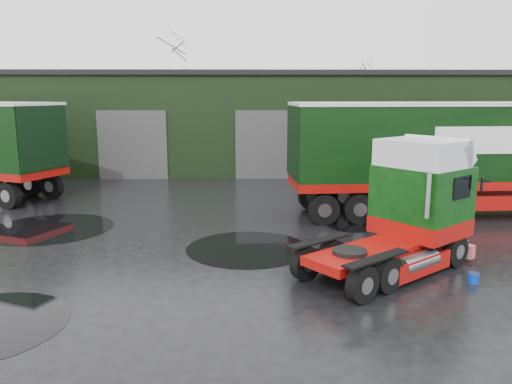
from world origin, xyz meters
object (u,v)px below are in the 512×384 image
hero_tractor (386,209)px  lorry_right (458,159)px  warehouse (266,120)px  wash_bucket (473,278)px  tree_back_a (172,96)px  tree_back_b (351,107)px

hero_tractor → lorry_right: 8.45m
warehouse → wash_bucket: warehouse is taller
tree_back_a → tree_back_b: bearing=0.0°
wash_bucket → warehouse: bearing=101.7°
tree_back_b → lorry_right: bearing=-91.5°
hero_tractor → tree_back_a: (-10.50, 31.91, 2.90)m
warehouse → wash_bucket: size_ratio=110.56×
hero_tractor → tree_back_b: tree_back_b is taller
warehouse → hero_tractor: size_ratio=5.43×
tree_back_b → tree_back_a: bearing=180.0°
lorry_right → tree_back_a: tree_back_a is taller
tree_back_b → wash_bucket: bearing=-95.8°
lorry_right → tree_back_b: size_ratio=2.37×
hero_tractor → lorry_right: (4.84, 6.91, 0.48)m
wash_bucket → lorry_right: bearing=71.2°
lorry_right → tree_back_b: bearing=174.8°
warehouse → tree_back_b: bearing=51.3°
lorry_right → tree_back_b: tree_back_b is taller
tree_back_a → tree_back_b: tree_back_a is taller
warehouse → hero_tractor: 22.09m
lorry_right → wash_bucket: (-2.63, -7.72, -2.19)m
hero_tractor → wash_bucket: hero_tractor is taller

